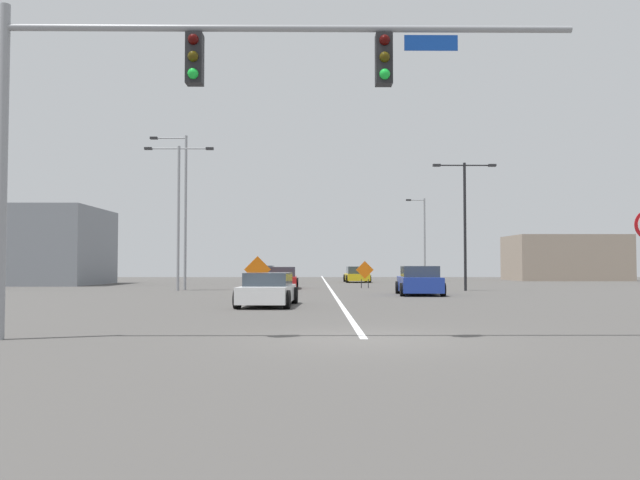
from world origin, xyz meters
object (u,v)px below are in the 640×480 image
(street_lamp_mid_left, at_px, (183,205))
(traffic_signal_assembly, at_px, (194,88))
(car_yellow_mid, at_px, (357,275))
(car_red_distant, at_px, (282,278))
(construction_sign_right_lane, at_px, (257,271))
(construction_sign_left_shoulder, at_px, (365,271))
(car_white_approaching, at_px, (268,290))
(car_silver_passing, at_px, (264,275))
(car_blue_near, at_px, (419,282))
(street_lamp_far_left, at_px, (423,235))
(street_lamp_near_left, at_px, (465,214))
(street_lamp_far_right, at_px, (179,204))

(street_lamp_mid_left, bearing_deg, traffic_signal_assembly, -77.74)
(car_yellow_mid, bearing_deg, car_red_distant, -112.20)
(construction_sign_right_lane, distance_m, construction_sign_left_shoulder, 10.66)
(construction_sign_right_lane, relative_size, car_yellow_mid, 0.46)
(car_white_approaching, xyz_separation_m, car_silver_passing, (-2.42, 28.16, 0.08))
(car_blue_near, relative_size, car_red_distant, 0.94)
(street_lamp_far_left, relative_size, car_blue_near, 1.77)
(construction_sign_left_shoulder, height_order, car_white_approaching, construction_sign_left_shoulder)
(street_lamp_mid_left, xyz_separation_m, car_white_approaching, (6.19, -14.64, -4.52))
(street_lamp_near_left, xyz_separation_m, car_silver_passing, (-12.88, 14.85, -3.80))
(traffic_signal_assembly, bearing_deg, street_lamp_far_right, 102.88)
(street_lamp_near_left, relative_size, car_blue_near, 1.77)
(street_lamp_far_right, height_order, car_white_approaching, street_lamp_far_right)
(street_lamp_far_left, distance_m, car_yellow_mid, 7.23)
(street_lamp_near_left, distance_m, street_lamp_far_right, 16.68)
(traffic_signal_assembly, xyz_separation_m, street_lamp_far_left, (12.18, 43.10, -1.01))
(street_lamp_far_right, height_order, construction_sign_right_lane, street_lamp_far_right)
(car_silver_passing, height_order, car_red_distant, car_silver_passing)
(street_lamp_far_right, bearing_deg, traffic_signal_assembly, -77.12)
(car_yellow_mid, xyz_separation_m, car_silver_passing, (-7.79, -2.71, 0.03))
(street_lamp_far_left, relative_size, construction_sign_left_shoulder, 4.24)
(traffic_signal_assembly, height_order, car_blue_near, traffic_signal_assembly)
(car_white_approaching, distance_m, car_silver_passing, 28.26)
(street_lamp_mid_left, height_order, car_yellow_mid, street_lamp_mid_left)
(street_lamp_far_left, xyz_separation_m, car_blue_near, (-4.49, -24.57, -3.44))
(street_lamp_far_right, height_order, street_lamp_far_left, street_lamp_far_right)
(street_lamp_near_left, distance_m, street_lamp_far_left, 19.48)
(construction_sign_right_lane, height_order, car_yellow_mid, construction_sign_right_lane)
(street_lamp_near_left, xyz_separation_m, car_blue_near, (-3.53, -5.12, -3.80))
(street_lamp_far_left, xyz_separation_m, construction_sign_right_lane, (-12.61, -23.83, -2.92))
(street_lamp_far_right, height_order, car_red_distant, street_lamp_far_right)
(street_lamp_near_left, bearing_deg, car_blue_near, -124.64)
(car_blue_near, bearing_deg, construction_sign_right_lane, 174.79)
(traffic_signal_assembly, bearing_deg, street_lamp_mid_left, 102.26)
(car_white_approaching, distance_m, car_red_distant, 16.84)
(traffic_signal_assembly, xyz_separation_m, car_white_approaching, (0.76, 10.34, -4.53))
(car_silver_passing, bearing_deg, construction_sign_left_shoulder, -54.94)
(car_silver_passing, bearing_deg, construction_sign_right_lane, -86.34)
(street_lamp_mid_left, height_order, street_lamp_far_left, street_lamp_mid_left)
(car_blue_near, bearing_deg, traffic_signal_assembly, -112.55)
(car_yellow_mid, distance_m, car_silver_passing, 8.25)
(construction_sign_right_lane, distance_m, car_white_approaching, 9.03)
(construction_sign_right_lane, height_order, car_blue_near, construction_sign_right_lane)
(street_lamp_mid_left, relative_size, car_white_approaching, 2.15)
(traffic_signal_assembly, xyz_separation_m, street_lamp_far_right, (-5.44, 23.80, -0.10))
(construction_sign_right_lane, distance_m, car_silver_passing, 19.27)
(street_lamp_far_left, relative_size, construction_sign_right_lane, 3.82)
(street_lamp_far_right, relative_size, street_lamp_far_left, 1.14)
(traffic_signal_assembly, distance_m, street_lamp_mid_left, 25.56)
(car_red_distant, bearing_deg, street_lamp_mid_left, -159.31)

